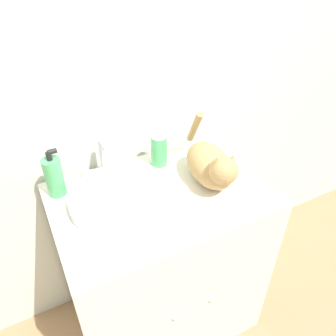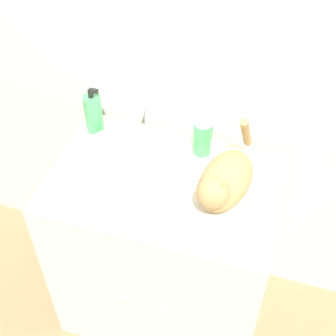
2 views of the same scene
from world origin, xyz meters
name	(u,v)px [view 1 (image 1 of 2)]	position (x,y,z in m)	size (l,w,h in m)	color
wall_back	(120,48)	(0.00, 0.58, 1.25)	(6.00, 0.05, 2.50)	silver
vanity_cabinet	(162,263)	(0.00, 0.27, 0.40)	(0.79, 0.55, 0.80)	silver
sink_basin	(123,198)	(-0.14, 0.29, 0.82)	(0.37, 0.37, 0.04)	silver
faucet	(104,159)	(-0.14, 0.48, 0.87)	(0.19, 0.10, 0.16)	silver
cat	(211,165)	(0.20, 0.25, 0.88)	(0.20, 0.39, 0.23)	tan
soap_bottle	(54,176)	(-0.33, 0.44, 0.88)	(0.07, 0.07, 0.19)	#4CB266
spray_bottle	(159,147)	(0.08, 0.44, 0.88)	(0.07, 0.07, 0.17)	#4CB266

